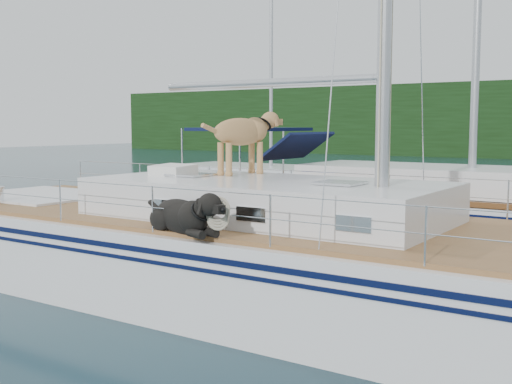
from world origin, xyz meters
The scene contains 4 objects.
ground centered at (0.00, 0.00, 0.00)m, with size 120.00×120.00×0.00m, color black.
main_sailboat centered at (0.09, 0.00, 0.68)m, with size 12.00×4.01×14.01m.
neighbor_sailboat centered at (-0.07, 5.72, 0.63)m, with size 11.00×3.50×13.30m.
bg_boat_west centered at (-8.00, 14.00, 0.45)m, with size 8.00×3.00×11.65m.
Camera 1 is at (5.86, -7.81, 2.61)m, focal length 45.00 mm.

